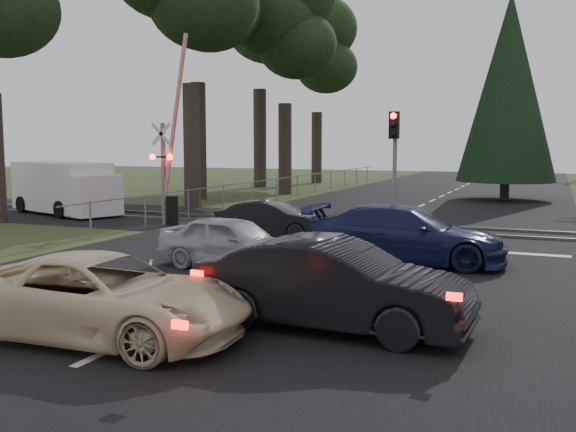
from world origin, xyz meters
The scene contains 19 objects.
ground centered at (0.00, 0.00, 0.00)m, with size 120.00×120.00×0.00m, color #293A1A.
road centered at (0.00, 10.00, 0.01)m, with size 14.00×100.00×0.01m, color black.
rail_corridor centered at (0.00, 12.00, 0.01)m, with size 120.00×8.00×0.01m, color black.
stop_line centered at (0.00, 8.20, 0.01)m, with size 13.00×0.35×0.00m, color silver.
rail_near centered at (0.00, 11.20, 0.05)m, with size 120.00×0.12×0.10m, color #59544C.
rail_far centered at (0.00, 12.80, 0.05)m, with size 120.00×0.12×0.10m, color #59544C.
crossing_signal centered at (-7.27, 9.79, 2.06)m, with size 1.62×0.38×6.96m.
traffic_signal_center centered at (1.00, 10.68, 2.81)m, with size 0.32×0.48×4.10m.
euc_tree_c centered at (-9.00, 25.00, 9.51)m, with size 6.00×6.00×13.20m.
euc_tree_d centered at (-13.00, 30.00, 11.91)m, with size 7.50×7.50×16.50m.
euc_tree_e centered at (-11.00, 36.00, 9.51)m, with size 6.00×6.00×13.20m.
conifer_tree centered at (3.50, 26.00, 5.99)m, with size 5.20×5.20×11.00m.
fence_left centered at (-7.80, 22.50, 0.00)m, with size 0.10×36.00×1.20m, color slate, non-canonical shape.
cream_coupe centered at (-0.48, -2.56, 0.66)m, with size 2.20×4.77×1.33m, color beige.
dark_hatchback centered at (2.70, -0.69, 0.74)m, with size 1.58×4.52×1.49m, color black.
silver_car centered at (-1.21, 3.25, 0.65)m, with size 1.53×3.80×1.29m, color #A4A7AC.
blue_sedan centered at (2.52, 5.59, 0.73)m, with size 2.06×5.06×1.47m, color #171D45.
dark_car_far centered at (-2.49, 8.46, 0.60)m, with size 1.26×3.62×1.19m, color black.
white_van centered at (-13.36, 11.20, 1.13)m, with size 6.07×3.80×2.24m.
Camera 1 is at (5.99, -10.50, 3.07)m, focal length 40.00 mm.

